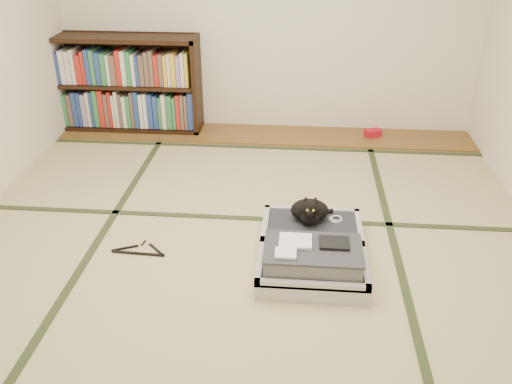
{
  "coord_description": "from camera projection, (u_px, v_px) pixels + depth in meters",
  "views": [
    {
      "loc": [
        0.34,
        -2.97,
        2.03
      ],
      "look_at": [
        0.05,
        0.35,
        0.25
      ],
      "focal_mm": 38.0,
      "sensor_mm": 36.0,
      "label": 1
    }
  ],
  "objects": [
    {
      "name": "floor",
      "position": [
        244.0,
        250.0,
        3.59
      ],
      "size": [
        4.5,
        4.5,
        0.0
      ],
      "primitive_type": "plane",
      "color": "tan",
      "rests_on": "ground"
    },
    {
      "name": "tatami_borders",
      "position": [
        251.0,
        212.0,
        4.02
      ],
      "size": [
        4.0,
        4.5,
        0.01
      ],
      "color": "#2D381E",
      "rests_on": "ground"
    },
    {
      "name": "red_item",
      "position": [
        373.0,
        133.0,
        5.26
      ],
      "size": [
        0.17,
        0.14,
        0.07
      ],
      "primitive_type": "cube",
      "rotation": [
        0.0,
        0.0,
        0.37
      ],
      "color": "#B30E20",
      "rests_on": "wood_strip"
    },
    {
      "name": "cable_coil",
      "position": [
        336.0,
        219.0,
        3.67
      ],
      "size": [
        0.09,
        0.09,
        0.02
      ],
      "color": "white",
      "rests_on": "suitcase"
    },
    {
      "name": "hanger",
      "position": [
        140.0,
        251.0,
        3.56
      ],
      "size": [
        0.37,
        0.17,
        0.01
      ],
      "color": "black",
      "rests_on": "floor"
    },
    {
      "name": "bookcase",
      "position": [
        125.0,
        86.0,
        5.3
      ],
      "size": [
        1.46,
        0.33,
        0.94
      ],
      "color": "black",
      "rests_on": "wood_strip"
    },
    {
      "name": "room_shell",
      "position": [
        241.0,
        23.0,
        2.9
      ],
      "size": [
        4.5,
        4.5,
        4.5
      ],
      "color": "white",
      "rests_on": "ground"
    },
    {
      "name": "suitcase",
      "position": [
        312.0,
        251.0,
        3.41
      ],
      "size": [
        0.66,
        0.88,
        0.26
      ],
      "color": "silver",
      "rests_on": "floor"
    },
    {
      "name": "wood_strip",
      "position": [
        265.0,
        135.0,
        5.34
      ],
      "size": [
        4.0,
        0.5,
        0.02
      ],
      "primitive_type": "cube",
      "color": "brown",
      "rests_on": "ground"
    },
    {
      "name": "cat",
      "position": [
        310.0,
        211.0,
        3.61
      ],
      "size": [
        0.29,
        0.3,
        0.24
      ],
      "color": "black",
      "rests_on": "suitcase"
    }
  ]
}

